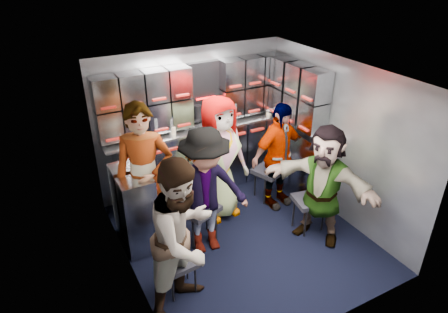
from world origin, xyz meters
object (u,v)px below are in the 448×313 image
jump_seat_near_right (310,202)px  attendant_arc_c (219,159)px  jump_seat_center (213,183)px  attendant_arc_b (205,193)px  jump_seat_near_left (179,264)px  attendant_standing (145,179)px  jump_seat_mid_right (269,172)px  attendant_arc_a (184,238)px  jump_seat_mid_left (200,210)px  attendant_arc_e (322,185)px  attendant_arc_d (278,156)px

jump_seat_near_right → attendant_arc_c: attendant_arc_c is taller
jump_seat_center → attendant_arc_b: 0.98m
jump_seat_near_left → attendant_standing: attendant_standing is taller
jump_seat_mid_right → attendant_arc_a: attendant_arc_a is taller
attendant_arc_c → jump_seat_near_right: bearing=-51.7°
jump_seat_near_right → attendant_standing: attendant_standing is taller
jump_seat_near_left → jump_seat_mid_left: (0.55, 0.66, 0.07)m
jump_seat_near_left → jump_seat_center: jump_seat_center is taller
jump_seat_center → attendant_arc_a: size_ratio=0.28×
attendant_standing → attendant_arc_e: attendant_standing is taller
attendant_arc_c → attendant_arc_e: size_ratio=1.11×
attendant_arc_a → attendant_arc_c: 1.60m
attendant_arc_e → attendant_arc_c: bearing=-169.4°
attendant_arc_b → attendant_arc_c: size_ratio=0.94×
jump_seat_center → jump_seat_mid_left: bearing=-129.3°
jump_seat_center → jump_seat_mid_right: jump_seat_mid_right is taller
attendant_standing → attendant_arc_e: (1.89, -0.88, -0.15)m
jump_seat_center → jump_seat_near_right: (0.86, -1.03, 0.02)m
jump_seat_mid_left → jump_seat_mid_right: (1.28, 0.40, -0.01)m
jump_seat_near_right → attendant_arc_e: bearing=-90.0°
jump_seat_near_left → attendant_arc_e: bearing=0.9°
jump_seat_near_right → attendant_arc_a: size_ratio=0.27×
jump_seat_near_left → attendant_arc_d: bearing=25.7°
jump_seat_near_right → attendant_arc_e: size_ratio=0.30×
jump_seat_mid_left → attendant_arc_c: bearing=39.9°
jump_seat_near_left → attendant_arc_a: (-0.00, -0.18, 0.47)m
jump_seat_mid_right → attendant_arc_d: size_ratio=0.33×
jump_seat_center → attendant_arc_d: attendant_arc_d is taller
jump_seat_mid_right → attendant_arc_b: 1.45m
attendant_arc_b → attendant_arc_c: 0.74m
attendant_arc_e → jump_seat_near_left: bearing=-118.5°
jump_seat_mid_left → attendant_arc_e: (1.33, -0.64, 0.33)m
jump_seat_mid_right → attendant_arc_c: (-0.81, -0.01, 0.42)m
jump_seat_near_right → attendant_arc_d: bearing=94.1°
jump_seat_mid_right → attendant_arc_e: attendant_arc_e is taller
jump_seat_center → attendant_arc_d: 0.96m
attendant_standing → jump_seat_mid_left: bearing=-2.8°
attendant_arc_a → attendant_arc_b: 0.86m
jump_seat_mid_left → jump_seat_near_right: 1.40m
attendant_arc_e → attendant_arc_b: bearing=-138.3°
jump_seat_mid_left → jump_seat_near_right: jump_seat_mid_left is taller
attendant_standing → attendant_arc_c: (1.03, 0.15, -0.07)m
jump_seat_near_left → attendant_arc_c: attendant_arc_c is taller
attendant_arc_b → attendant_arc_e: 1.40m
attendant_arc_a → attendant_arc_d: size_ratio=1.11×
attendant_arc_b → attendant_arc_d: attendant_arc_b is taller
jump_seat_mid_left → attendant_arc_c: size_ratio=0.31×
attendant_standing → attendant_arc_b: 0.71m
attendant_arc_a → attendant_arc_b: attendant_arc_a is taller
jump_seat_near_left → attendant_arc_b: bearing=41.5°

